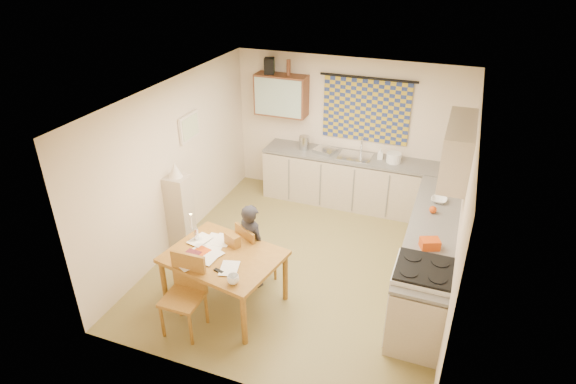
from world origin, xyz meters
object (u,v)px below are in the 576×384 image
at_px(counter_right, 429,256).
at_px(chair_far, 256,262).
at_px(stove, 419,303).
at_px(person, 252,245).
at_px(counter_back, 357,182).
at_px(dining_table, 225,279).
at_px(shelf_stand, 180,213).

bearing_deg(counter_right, chair_far, -161.88).
xyz_separation_m(stove, person, (-2.21, 0.24, 0.11)).
height_order(counter_back, chair_far, counter_back).
distance_m(stove, chair_far, 2.22).
distance_m(counter_back, stove, 3.17).
height_order(dining_table, shelf_stand, shelf_stand).
distance_m(person, shelf_stand, 1.39).
xyz_separation_m(dining_table, shelf_stand, (-1.18, 0.89, 0.22)).
bearing_deg(counter_back, stove, -63.85).
bearing_deg(counter_right, person, -160.19).
distance_m(dining_table, chair_far, 0.62).
relative_size(stove, person, 0.82).
distance_m(counter_right, shelf_stand, 3.57).
relative_size(chair_far, person, 0.74).
bearing_deg(stove, chair_far, 171.71).
xyz_separation_m(counter_back, shelf_stand, (-2.14, -2.22, 0.15)).
relative_size(counter_back, chair_far, 3.70).
distance_m(counter_back, counter_right, 2.28).
bearing_deg(shelf_stand, counter_right, 6.62).
bearing_deg(counter_back, person, -107.35).
distance_m(dining_table, shelf_stand, 1.50).
relative_size(counter_right, dining_table, 1.95).
height_order(chair_far, person, person).
bearing_deg(counter_back, dining_table, -107.19).
distance_m(stove, person, 2.22).
distance_m(counter_right, person, 2.35).
height_order(stove, person, person).
bearing_deg(dining_table, person, 83.99).
xyz_separation_m(counter_right, chair_far, (-2.19, -0.72, -0.18)).
height_order(counter_right, stove, stove).
bearing_deg(stove, dining_table, -173.58).
bearing_deg(counter_back, counter_right, -52.31).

